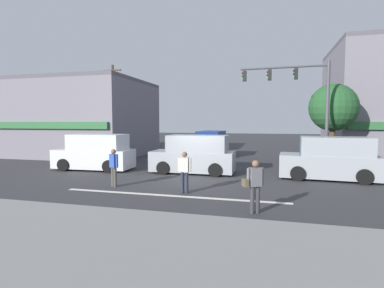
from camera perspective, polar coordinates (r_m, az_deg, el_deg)
name	(u,v)px	position (r m, az deg, el deg)	size (l,w,h in m)	color
ground_plane	(193,179)	(15.02, 0.21, -6.69)	(120.00, 120.00, 0.00)	#333335
lane_marking_stripe	(171,196)	(11.74, -4.10, -9.79)	(9.00, 0.24, 0.01)	silver
sidewalk_curb	(99,245)	(7.39, -17.28, -17.96)	(40.00, 5.00, 0.16)	gray
building_left_block	(81,118)	(28.06, -20.38, 4.65)	(11.16, 9.23, 6.35)	slate
street_tree	(333,108)	(20.26, 25.30, 6.24)	(2.87, 2.87, 5.16)	#4C3823
utility_pole_near_left	(113,111)	(23.10, -14.79, 6.12)	(1.40, 0.22, 7.03)	brown
traffic_light_mast	(303,96)	(18.16, 20.32, 8.57)	(4.89, 0.38, 6.20)	#47474C
van_crossing_center	(95,153)	(18.74, -17.94, -1.61)	(4.67, 2.19, 2.11)	silver
van_crossing_rightbound	(212,145)	(24.33, 3.78, -0.11)	(2.18, 4.67, 2.11)	navy
van_crossing_leftbound	(330,159)	(16.30, 24.87, -2.65)	(4.71, 2.26, 2.11)	#999EA3
van_approaching_near	(194,155)	(16.66, 0.46, -2.11)	(4.61, 2.07, 2.11)	#999EA3
pedestrian_foreground_with_bag	(254,183)	(9.53, 11.82, -7.33)	(0.67, 0.46, 1.67)	#333338
pedestrian_mid_crossing	(114,165)	(13.54, -14.69, -3.96)	(0.52, 0.36, 1.67)	#4C4742
pedestrian_far_side	(185,170)	(11.94, -1.43, -4.91)	(0.57, 0.24, 1.67)	#232838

